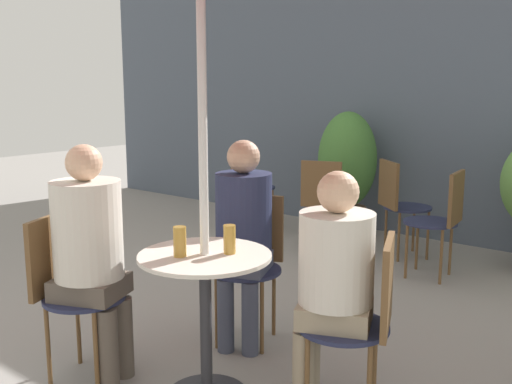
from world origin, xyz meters
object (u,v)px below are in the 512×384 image
at_px(seated_person_1, 243,226).
at_px(bistro_chair_3, 443,214).
at_px(bistro_chair_5, 247,180).
at_px(beer_glass_0, 180,242).
at_px(bistro_chair_2, 68,281).
at_px(seated_person_0, 332,274).
at_px(seated_person_2, 91,245).
at_px(bistro_chair_1, 250,253).
at_px(bistro_chair_4, 398,199).
at_px(cafe_table_near, 205,296).
at_px(beer_glass_1, 230,239).
at_px(potted_plant_0, 347,168).
at_px(bistro_chair_6, 323,198).
at_px(bistro_chair_0, 364,312).

bearing_deg(seated_person_1, bistro_chair_3, 54.57).
xyz_separation_m(bistro_chair_5, seated_person_1, (1.82, -2.24, 0.20)).
bearing_deg(beer_glass_0, bistro_chair_2, -163.17).
bearing_deg(beer_glass_0, seated_person_1, 104.55).
bearing_deg(seated_person_0, seated_person_2, -90.00).
xyz_separation_m(bistro_chair_1, bistro_chair_4, (-0.05, 2.16, 0.00)).
bearing_deg(bistro_chair_2, cafe_table_near, -90.00).
height_order(bistro_chair_2, beer_glass_1, beer_glass_1).
height_order(cafe_table_near, seated_person_0, seated_person_0).
height_order(cafe_table_near, potted_plant_0, potted_plant_0).
distance_m(cafe_table_near, bistro_chair_6, 2.68).
bearing_deg(cafe_table_near, beer_glass_0, -122.44).
height_order(bistro_chair_1, bistro_chair_6, same).
bearing_deg(beer_glass_0, bistro_chair_3, 84.26).
bearing_deg(bistro_chair_5, seated_person_1, 155.95).
bearing_deg(bistro_chair_0, cafe_table_near, -90.00).
height_order(bistro_chair_2, bistro_chair_4, same).
height_order(seated_person_1, seated_person_2, seated_person_2).
xyz_separation_m(bistro_chair_0, beer_glass_1, (-0.63, -0.22, 0.28)).
bearing_deg(bistro_chair_6, bistro_chair_4, -166.94).
xyz_separation_m(bistro_chair_0, bistro_chair_1, (-1.02, 0.42, 0.00)).
xyz_separation_m(bistro_chair_4, beer_glass_0, (0.28, -2.98, 0.29)).
bearing_deg(bistro_chair_5, bistro_chair_3, -160.35).
relative_size(bistro_chair_2, bistro_chair_5, 1.00).
height_order(bistro_chair_2, beer_glass_0, beer_glass_0).
distance_m(seated_person_2, beer_glass_1, 0.75).
bearing_deg(seated_person_0, bistro_chair_5, -156.98).
bearing_deg(bistro_chair_6, cafe_table_near, 90.33).
distance_m(beer_glass_0, beer_glass_1, 0.24).
height_order(bistro_chair_2, seated_person_2, seated_person_2).
bearing_deg(cafe_table_near, bistro_chair_2, -157.32).
height_order(bistro_chair_0, bistro_chair_2, same).
bearing_deg(seated_person_2, bistro_chair_1, -38.91).
xyz_separation_m(cafe_table_near, potted_plant_0, (-1.11, 3.28, 0.17)).
relative_size(cafe_table_near, potted_plant_0, 0.59).
relative_size(cafe_table_near, bistro_chair_2, 0.85).
bearing_deg(seated_person_1, bistro_chair_2, -141.05).
distance_m(cafe_table_near, seated_person_1, 0.66).
distance_m(bistro_chair_1, bistro_chair_6, 1.90).
distance_m(cafe_table_near, bistro_chair_4, 2.90).
bearing_deg(seated_person_2, beer_glass_1, -86.62).
height_order(seated_person_0, potted_plant_0, potted_plant_0).
distance_m(bistro_chair_3, potted_plant_0, 1.52).
bearing_deg(bistro_chair_2, beer_glass_1, -87.19).
xyz_separation_m(cafe_table_near, seated_person_1, (-0.24, 0.58, 0.21)).
bearing_deg(beer_glass_0, potted_plant_0, 107.21).
distance_m(bistro_chair_0, potted_plant_0, 3.50).
bearing_deg(seated_person_2, cafe_table_near, -90.00).
relative_size(bistro_chair_3, seated_person_0, 0.75).
xyz_separation_m(bistro_chair_1, seated_person_0, (0.88, -0.48, 0.17)).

